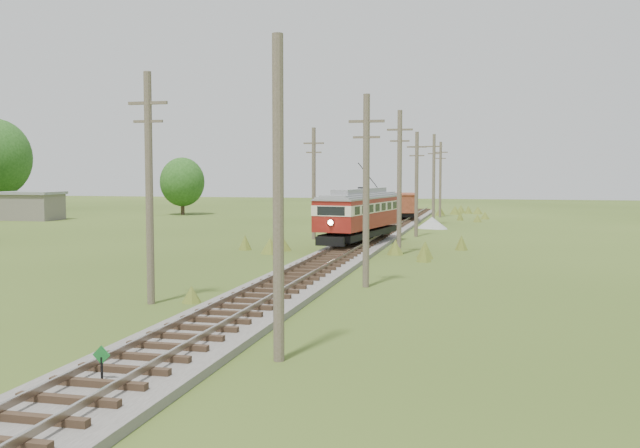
% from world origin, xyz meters
% --- Properties ---
extents(ground, '(260.00, 260.00, 0.00)m').
position_xyz_m(ground, '(0.00, 0.00, 0.00)').
color(ground, '#324715').
rests_on(ground, ground).
extents(railbed_main, '(3.60, 96.00, 0.57)m').
position_xyz_m(railbed_main, '(0.00, 34.00, 0.19)').
color(railbed_main, '#605B54').
rests_on(railbed_main, ground).
extents(switch_marker, '(0.45, 0.06, 1.08)m').
position_xyz_m(switch_marker, '(-0.20, 1.50, 0.63)').
color(switch_marker, black).
rests_on(switch_marker, ground).
extents(streetcar, '(4.39, 11.66, 5.27)m').
position_xyz_m(streetcar, '(-0.00, 35.22, 2.49)').
color(streetcar, black).
rests_on(streetcar, ground).
extents(gondola, '(3.42, 7.55, 2.42)m').
position_xyz_m(gondola, '(0.00, 61.43, 1.87)').
color(gondola, black).
rests_on(gondola, ground).
extents(gravel_pile, '(2.88, 3.06, 1.05)m').
position_xyz_m(gravel_pile, '(3.68, 53.05, 0.49)').
color(gravel_pile, gray).
rests_on(gravel_pile, ground).
extents(utility_pole_r_1, '(0.30, 0.30, 8.80)m').
position_xyz_m(utility_pole_r_1, '(3.10, 5.00, 4.40)').
color(utility_pole_r_1, brown).
rests_on(utility_pole_r_1, ground).
extents(utility_pole_r_2, '(1.60, 0.30, 8.60)m').
position_xyz_m(utility_pole_r_2, '(3.30, 18.00, 4.42)').
color(utility_pole_r_2, brown).
rests_on(utility_pole_r_2, ground).
extents(utility_pole_r_3, '(1.60, 0.30, 9.00)m').
position_xyz_m(utility_pole_r_3, '(3.20, 31.00, 4.63)').
color(utility_pole_r_3, brown).
rests_on(utility_pole_r_3, ground).
extents(utility_pole_r_4, '(1.60, 0.30, 8.40)m').
position_xyz_m(utility_pole_r_4, '(3.00, 44.00, 4.32)').
color(utility_pole_r_4, brown).
rests_on(utility_pole_r_4, ground).
extents(utility_pole_r_5, '(1.60, 0.30, 8.90)m').
position_xyz_m(utility_pole_r_5, '(3.40, 57.00, 4.58)').
color(utility_pole_r_5, brown).
rests_on(utility_pole_r_5, ground).
extents(utility_pole_r_6, '(1.60, 0.30, 8.70)m').
position_xyz_m(utility_pole_r_6, '(3.20, 70.00, 4.47)').
color(utility_pole_r_6, brown).
rests_on(utility_pole_r_6, ground).
extents(utility_pole_l_a, '(1.60, 0.30, 9.00)m').
position_xyz_m(utility_pole_l_a, '(-4.20, 12.00, 4.63)').
color(utility_pole_l_a, brown).
rests_on(utility_pole_l_a, ground).
extents(utility_pole_l_b, '(1.60, 0.30, 8.60)m').
position_xyz_m(utility_pole_l_b, '(-4.50, 40.00, 4.42)').
color(utility_pole_l_b, brown).
rests_on(utility_pole_l_b, ground).
extents(tree_mid_a, '(5.46, 5.46, 7.03)m').
position_xyz_m(tree_mid_a, '(-28.00, 68.00, 4.02)').
color(tree_mid_a, '#38281C').
rests_on(tree_mid_a, ground).
extents(shed, '(6.40, 4.40, 3.10)m').
position_xyz_m(shed, '(-40.00, 55.00, 1.57)').
color(shed, slate).
rests_on(shed, ground).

